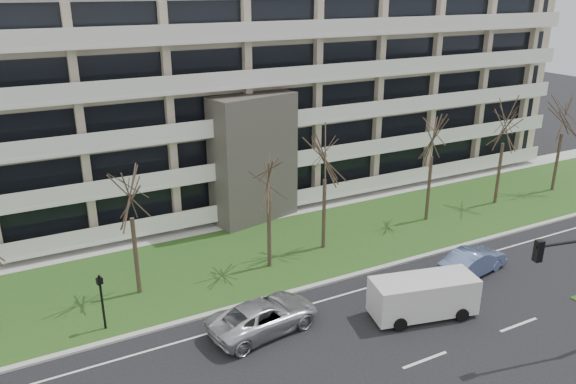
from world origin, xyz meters
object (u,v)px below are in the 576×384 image
silver_pickup (264,316)px  blue_sedan (473,262)px  pedestrian_signal (101,295)px  white_van (425,293)px

silver_pickup → blue_sedan: silver_pickup is taller
blue_sedan → pedestrian_signal: 20.59m
pedestrian_signal → white_van: bearing=-35.8°
blue_sedan → white_van: (-5.46, -2.10, 0.48)m
white_van → pedestrian_signal: 15.97m
blue_sedan → white_van: size_ratio=0.82×
blue_sedan → pedestrian_signal: (-20.14, 4.15, 1.14)m
white_van → pedestrian_signal: pedestrian_signal is taller
white_van → silver_pickup: bearing=174.7°
silver_pickup → pedestrian_signal: pedestrian_signal is taller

